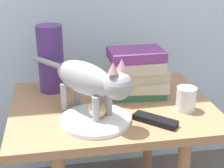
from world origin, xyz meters
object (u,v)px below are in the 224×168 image
object	(u,v)px
cat	(90,80)
candle_jar	(186,100)
bread_roll	(97,109)
green_vase	(51,59)
plate	(96,120)
book_stack	(138,73)
tv_remote	(155,120)
side_table	(112,122)

from	to	relation	value
cat	candle_jar	distance (m)	0.35
bread_roll	green_vase	world-z (taller)	green_vase
plate	book_stack	size ratio (longest dim) A/B	1.02
book_stack	candle_jar	bearing A→B (deg)	-47.79
plate	cat	bearing A→B (deg)	102.68
green_vase	tv_remote	size ratio (longest dim) A/B	1.77
candle_jar	bread_roll	bearing A→B (deg)	-176.67
green_vase	tv_remote	xyz separation A→B (m)	(0.33, -0.34, -0.12)
cat	tv_remote	size ratio (longest dim) A/B	2.66
side_table	tv_remote	bearing A→B (deg)	-55.81
book_stack	tv_remote	size ratio (longest dim) A/B	1.53
plate	green_vase	bearing A→B (deg)	114.16
book_stack	green_vase	size ratio (longest dim) A/B	0.87
book_stack	tv_remote	bearing A→B (deg)	-88.91
bread_roll	book_stack	world-z (taller)	book_stack
green_vase	candle_jar	xyz separation A→B (m)	(0.46, -0.27, -0.09)
bread_roll	cat	bearing A→B (deg)	122.84
green_vase	cat	bearing A→B (deg)	-64.10
side_table	bread_roll	size ratio (longest dim) A/B	9.21
side_table	candle_jar	size ratio (longest dim) A/B	8.67
plate	green_vase	xyz separation A→B (m)	(-0.14, 0.30, 0.13)
plate	candle_jar	size ratio (longest dim) A/B	2.76
book_stack	green_vase	world-z (taller)	green_vase
side_table	bread_roll	bearing A→B (deg)	-121.99
bread_roll	candle_jar	world-z (taller)	candle_jar
plate	tv_remote	xyz separation A→B (m)	(0.19, -0.04, 0.00)
plate	candle_jar	world-z (taller)	candle_jar
tv_remote	plate	bearing A→B (deg)	-149.29
plate	cat	distance (m)	0.13
cat	book_stack	xyz separation A→B (m)	(0.20, 0.14, -0.04)
side_table	tv_remote	size ratio (longest dim) A/B	4.91
side_table	candle_jar	xyz separation A→B (m)	(0.25, -0.09, 0.11)
candle_jar	tv_remote	distance (m)	0.16
candle_jar	side_table	bearing A→B (deg)	159.56
bread_roll	tv_remote	xyz separation A→B (m)	(0.18, -0.06, -0.03)
candle_jar	book_stack	bearing A→B (deg)	132.21
plate	book_stack	world-z (taller)	book_stack
cat	candle_jar	xyz separation A→B (m)	(0.34, -0.01, -0.09)
cat	book_stack	world-z (taller)	cat
side_table	bread_roll	distance (m)	0.17
bread_roll	candle_jar	bearing A→B (deg)	3.33
plate	book_stack	bearing A→B (deg)	44.76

